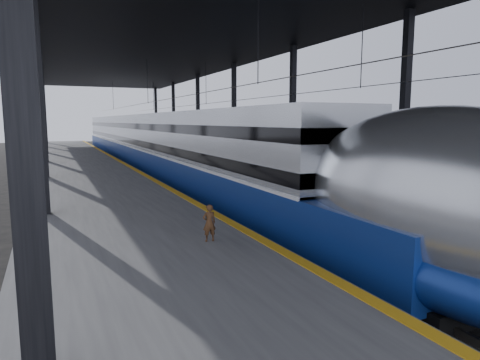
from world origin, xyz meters
TOP-DOWN VIEW (x-y plane):
  - ground at (0.00, 0.00)m, footprint 160.00×160.00m
  - platform at (-3.50, 20.00)m, footprint 6.00×80.00m
  - yellow_strip at (-0.70, 20.00)m, footprint 0.30×80.00m
  - rails at (4.50, 20.00)m, footprint 6.52×80.00m
  - canopy at (1.90, 20.00)m, footprint 18.00×75.00m
  - tgv_train at (2.00, 23.88)m, footprint 3.15×65.20m
  - second_train at (7.00, 32.08)m, footprint 2.87×56.05m
  - child at (-1.97, -0.26)m, footprint 0.35×0.23m

SIDE VIEW (x-z plane):
  - ground at x=0.00m, z-range 0.00..0.00m
  - rails at x=4.50m, z-range 0.00..0.16m
  - platform at x=-3.50m, z-range 0.00..1.00m
  - yellow_strip at x=-0.70m, z-range 1.00..1.01m
  - child at x=-1.97m, z-range 1.00..1.95m
  - second_train at x=7.00m, z-range 0.03..3.98m
  - tgv_train at x=2.00m, z-range -0.15..4.37m
  - canopy at x=1.90m, z-range 4.38..13.85m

